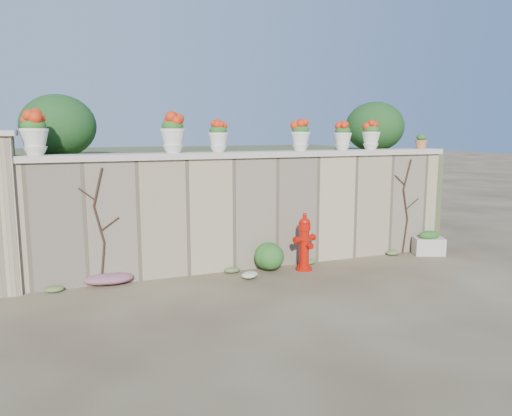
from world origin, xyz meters
name	(u,v)px	position (x,y,z in m)	size (l,w,h in m)	color
ground	(295,296)	(0.00, 0.00, 0.00)	(80.00, 80.00, 0.00)	#463523
stone_wall	(252,212)	(0.00, 1.80, 1.00)	(8.00, 0.40, 2.00)	tan
wall_cap	(252,154)	(0.00, 1.80, 2.05)	(8.10, 0.52, 0.10)	beige
raised_fill	(205,192)	(0.00, 5.00, 1.00)	(9.00, 6.00, 2.00)	#384C23
back_shrub_left	(58,126)	(-3.20, 3.00, 2.55)	(1.30, 1.30, 1.10)	#143814
back_shrub_right	(375,127)	(3.40, 3.00, 2.55)	(1.30, 1.30, 1.10)	#143814
vine_left	(100,225)	(-2.67, 1.58, 0.99)	(0.60, 0.04, 1.91)	black
vine_right	(406,205)	(3.23, 1.58, 0.99)	(0.60, 0.04, 1.91)	black
fire_hydrant	(304,242)	(0.76, 1.20, 0.52)	(0.45, 0.32, 1.03)	#B41106
planter_box	(429,244)	(3.60, 1.28, 0.23)	(0.67, 0.53, 0.49)	beige
green_shrub	(274,254)	(0.23, 1.34, 0.31)	(0.66, 0.59, 0.62)	#1E5119
magenta_clump	(110,278)	(-2.56, 1.54, 0.12)	(0.88, 0.59, 0.23)	#BB2584
white_flowers	(253,274)	(-0.29, 1.02, 0.09)	(0.48, 0.38, 0.17)	white
urn_pot_0	(34,134)	(-3.55, 1.80, 2.42)	(0.42, 0.42, 0.66)	silver
urn_pot_1	(173,134)	(-1.42, 1.80, 2.42)	(0.42, 0.42, 0.65)	silver
urn_pot_2	(218,137)	(-0.63, 1.80, 2.37)	(0.35, 0.35, 0.55)	silver
urn_pot_3	(300,136)	(0.95, 1.80, 2.38)	(0.36, 0.36, 0.56)	silver
urn_pot_4	(343,136)	(1.85, 1.80, 2.36)	(0.34, 0.34, 0.53)	silver
urn_pot_5	(371,135)	(2.49, 1.80, 2.37)	(0.35, 0.35, 0.56)	silver
terracotta_pot	(421,142)	(3.71, 1.80, 2.23)	(0.24, 0.24, 0.29)	#BF6E3A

